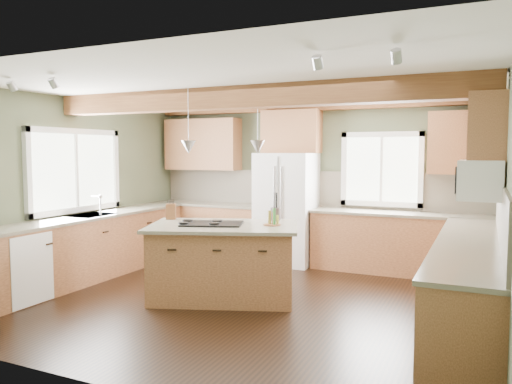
% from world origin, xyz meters
% --- Properties ---
extents(floor, '(5.60, 5.60, 0.00)m').
position_xyz_m(floor, '(0.00, 0.00, 0.00)').
color(floor, black).
rests_on(floor, ground).
extents(ceiling, '(5.60, 5.60, 0.00)m').
position_xyz_m(ceiling, '(0.00, 0.00, 2.60)').
color(ceiling, silver).
rests_on(ceiling, wall_back).
extents(wall_back, '(5.60, 0.00, 5.60)m').
position_xyz_m(wall_back, '(0.00, 2.50, 1.30)').
color(wall_back, '#48533B').
rests_on(wall_back, ground).
extents(wall_left, '(0.00, 5.00, 5.00)m').
position_xyz_m(wall_left, '(-2.80, 0.00, 1.30)').
color(wall_left, '#48533B').
rests_on(wall_left, ground).
extents(wall_right, '(0.00, 5.00, 5.00)m').
position_xyz_m(wall_right, '(2.80, 0.00, 1.30)').
color(wall_right, '#48533B').
rests_on(wall_right, ground).
extents(ceiling_beam, '(5.55, 0.26, 0.26)m').
position_xyz_m(ceiling_beam, '(0.00, -0.00, 2.47)').
color(ceiling_beam, '#562C18').
rests_on(ceiling_beam, ceiling).
extents(soffit_trim, '(5.55, 0.20, 0.10)m').
position_xyz_m(soffit_trim, '(0.00, 2.40, 2.54)').
color(soffit_trim, '#562C18').
rests_on(soffit_trim, ceiling).
extents(backsplash_back, '(5.58, 0.03, 0.58)m').
position_xyz_m(backsplash_back, '(0.00, 2.48, 1.21)').
color(backsplash_back, brown).
rests_on(backsplash_back, wall_back).
extents(backsplash_right, '(0.03, 3.70, 0.58)m').
position_xyz_m(backsplash_right, '(2.78, 0.05, 1.21)').
color(backsplash_right, brown).
rests_on(backsplash_right, wall_right).
extents(base_cab_back_left, '(2.02, 0.60, 0.88)m').
position_xyz_m(base_cab_back_left, '(-1.79, 2.20, 0.44)').
color(base_cab_back_left, brown).
rests_on(base_cab_back_left, floor).
extents(counter_back_left, '(2.06, 0.64, 0.04)m').
position_xyz_m(counter_back_left, '(-1.79, 2.20, 0.90)').
color(counter_back_left, '#484135').
rests_on(counter_back_left, base_cab_back_left).
extents(base_cab_back_right, '(2.62, 0.60, 0.88)m').
position_xyz_m(base_cab_back_right, '(1.49, 2.20, 0.44)').
color(base_cab_back_right, brown).
rests_on(base_cab_back_right, floor).
extents(counter_back_right, '(2.66, 0.64, 0.04)m').
position_xyz_m(counter_back_right, '(1.49, 2.20, 0.90)').
color(counter_back_right, '#484135').
rests_on(counter_back_right, base_cab_back_right).
extents(base_cab_left, '(0.60, 3.70, 0.88)m').
position_xyz_m(base_cab_left, '(-2.50, 0.05, 0.44)').
color(base_cab_left, brown).
rests_on(base_cab_left, floor).
extents(counter_left, '(0.64, 3.74, 0.04)m').
position_xyz_m(counter_left, '(-2.50, 0.05, 0.90)').
color(counter_left, '#484135').
rests_on(counter_left, base_cab_left).
extents(base_cab_right, '(0.60, 3.70, 0.88)m').
position_xyz_m(base_cab_right, '(2.50, 0.05, 0.44)').
color(base_cab_right, brown).
rests_on(base_cab_right, floor).
extents(counter_right, '(0.64, 3.74, 0.04)m').
position_xyz_m(counter_right, '(2.50, 0.05, 0.90)').
color(counter_right, '#484135').
rests_on(counter_right, base_cab_right).
extents(upper_cab_back_left, '(1.40, 0.35, 0.90)m').
position_xyz_m(upper_cab_back_left, '(-1.99, 2.33, 1.95)').
color(upper_cab_back_left, brown).
rests_on(upper_cab_back_left, wall_back).
extents(upper_cab_over_fridge, '(0.96, 0.35, 0.70)m').
position_xyz_m(upper_cab_over_fridge, '(-0.30, 2.33, 2.15)').
color(upper_cab_over_fridge, brown).
rests_on(upper_cab_over_fridge, wall_back).
extents(upper_cab_right, '(0.35, 2.20, 0.90)m').
position_xyz_m(upper_cab_right, '(2.62, 0.90, 1.95)').
color(upper_cab_right, brown).
rests_on(upper_cab_right, wall_right).
extents(upper_cab_back_corner, '(0.90, 0.35, 0.90)m').
position_xyz_m(upper_cab_back_corner, '(2.30, 2.33, 1.95)').
color(upper_cab_back_corner, brown).
rests_on(upper_cab_back_corner, wall_back).
extents(window_left, '(0.04, 1.60, 1.05)m').
position_xyz_m(window_left, '(-2.78, 0.05, 1.55)').
color(window_left, white).
rests_on(window_left, wall_left).
extents(window_back, '(1.10, 0.04, 1.00)m').
position_xyz_m(window_back, '(1.15, 2.48, 1.55)').
color(window_back, white).
rests_on(window_back, wall_back).
extents(sink, '(0.50, 0.65, 0.03)m').
position_xyz_m(sink, '(-2.50, 0.05, 0.91)').
color(sink, '#262628').
rests_on(sink, counter_left).
extents(faucet, '(0.02, 0.02, 0.28)m').
position_xyz_m(faucet, '(-2.32, 0.05, 1.05)').
color(faucet, '#B2B2B7').
rests_on(faucet, sink).
extents(dishwasher, '(0.60, 0.60, 0.84)m').
position_xyz_m(dishwasher, '(-2.49, -1.25, 0.43)').
color(dishwasher, white).
rests_on(dishwasher, floor).
extents(oven, '(0.60, 0.72, 0.84)m').
position_xyz_m(oven, '(2.49, -1.25, 0.43)').
color(oven, white).
rests_on(oven, floor).
extents(microwave, '(0.40, 0.70, 0.38)m').
position_xyz_m(microwave, '(2.58, -0.05, 1.55)').
color(microwave, white).
rests_on(microwave, wall_right).
extents(pendant_left, '(0.18, 0.18, 0.16)m').
position_xyz_m(pendant_left, '(-0.72, -0.15, 1.88)').
color(pendant_left, '#B2B2B7').
rests_on(pendant_left, ceiling).
extents(pendant_right, '(0.18, 0.18, 0.16)m').
position_xyz_m(pendant_right, '(0.09, 0.15, 1.88)').
color(pendant_right, '#B2B2B7').
rests_on(pendant_right, ceiling).
extents(refrigerator, '(0.90, 0.74, 1.80)m').
position_xyz_m(refrigerator, '(-0.30, 2.12, 0.90)').
color(refrigerator, silver).
rests_on(refrigerator, floor).
extents(island, '(1.97, 1.58, 0.88)m').
position_xyz_m(island, '(-0.31, -0.00, 0.44)').
color(island, brown).
rests_on(island, floor).
extents(island_top, '(2.11, 1.72, 0.04)m').
position_xyz_m(island_top, '(-0.31, -0.00, 0.90)').
color(island_top, '#484135').
rests_on(island_top, island).
extents(cooktop, '(0.87, 0.72, 0.02)m').
position_xyz_m(cooktop, '(-0.45, -0.05, 0.93)').
color(cooktop, black).
rests_on(cooktop, island_top).
extents(knife_block, '(0.16, 0.14, 0.21)m').
position_xyz_m(knife_block, '(-1.18, 0.14, 1.02)').
color(knife_block, brown).
rests_on(knife_block, island_top).
extents(utensil_crock, '(0.13, 0.13, 0.17)m').
position_xyz_m(utensil_crock, '(0.13, 0.60, 1.00)').
color(utensil_crock, '#453E37').
rests_on(utensil_crock, island_top).
extents(bottle_tray, '(0.24, 0.24, 0.20)m').
position_xyz_m(bottle_tray, '(0.25, 0.21, 1.02)').
color(bottle_tray, brown).
rests_on(bottle_tray, island_top).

